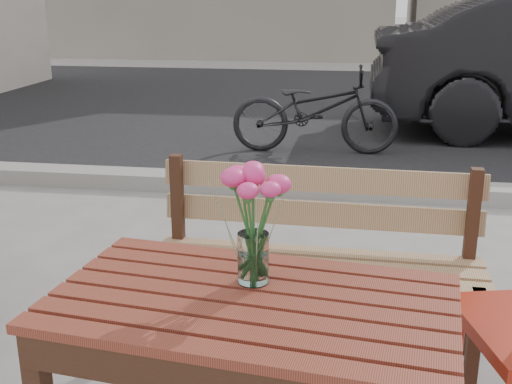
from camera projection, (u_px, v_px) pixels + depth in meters
The scene contains 5 objects.
street at pixel (329, 133), 6.74m from camera, with size 30.00×8.12×0.12m.
main_table at pixel (251, 334), 1.75m from camera, with size 1.15×0.76×0.67m.
main_bench at pixel (317, 239), 2.59m from camera, with size 1.33×0.42×0.82m.
main_vase at pixel (253, 210), 1.75m from camera, with size 0.19×0.19×0.34m.
bicycle at pixel (315, 110), 5.95m from camera, with size 0.54×1.54×0.81m, color black.
Camera 1 is at (0.27, -1.59, 1.45)m, focal length 45.00 mm.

